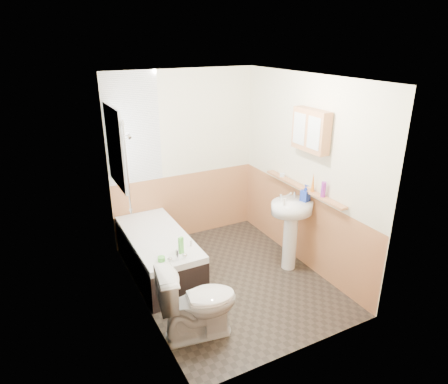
% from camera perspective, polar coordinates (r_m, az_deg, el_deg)
% --- Properties ---
extents(floor, '(2.80, 2.80, 0.00)m').
position_cam_1_polar(floor, '(5.23, 0.78, -12.36)').
color(floor, black).
rests_on(floor, ground).
extents(ceiling, '(2.80, 2.80, 0.00)m').
position_cam_1_polar(ceiling, '(4.36, 0.95, 16.07)').
color(ceiling, white).
rests_on(ceiling, ground).
extents(wall_back, '(2.20, 0.02, 2.50)m').
position_cam_1_polar(wall_back, '(5.86, -5.75, 4.92)').
color(wall_back, '#EFE9C6').
rests_on(wall_back, ground).
extents(wall_front, '(2.20, 0.02, 2.50)m').
position_cam_1_polar(wall_front, '(3.58, 11.73, -6.63)').
color(wall_front, '#EFE9C6').
rests_on(wall_front, ground).
extents(wall_left, '(0.02, 2.80, 2.50)m').
position_cam_1_polar(wall_left, '(4.27, -12.36, -1.94)').
color(wall_left, '#EFE9C6').
rests_on(wall_left, ground).
extents(wall_right, '(0.02, 2.80, 2.50)m').
position_cam_1_polar(wall_right, '(5.24, 11.61, 2.55)').
color(wall_right, '#EFE9C6').
rests_on(wall_right, ground).
extents(wainscot_right, '(0.01, 2.80, 1.00)m').
position_cam_1_polar(wainscot_right, '(5.51, 10.85, -4.87)').
color(wainscot_right, tan).
rests_on(wainscot_right, wall_right).
extents(wainscot_front, '(2.20, 0.01, 1.00)m').
position_cam_1_polar(wainscot_front, '(4.00, 10.70, -16.03)').
color(wainscot_front, tan).
rests_on(wainscot_front, wall_front).
extents(wainscot_back, '(2.20, 0.01, 1.00)m').
position_cam_1_polar(wainscot_back, '(6.10, -5.41, -1.90)').
color(wainscot_back, tan).
rests_on(wainscot_back, wall_back).
extents(tile_cladding_left, '(0.01, 2.80, 2.50)m').
position_cam_1_polar(tile_cladding_left, '(4.27, -12.08, -1.89)').
color(tile_cladding_left, white).
rests_on(tile_cladding_left, wall_left).
extents(tile_return_back, '(0.75, 0.01, 1.50)m').
position_cam_1_polar(tile_return_back, '(5.49, -12.94, 8.76)').
color(tile_return_back, white).
rests_on(tile_return_back, wall_back).
extents(window, '(0.03, 0.79, 0.99)m').
position_cam_1_polar(window, '(5.03, -15.22, 6.21)').
color(window, white).
rests_on(window, wall_left).
extents(bathtub, '(0.70, 1.59, 0.68)m').
position_cam_1_polar(bathtub, '(5.30, -9.32, -8.58)').
color(bathtub, black).
rests_on(bathtub, floor).
extents(shower_riser, '(0.10, 0.07, 1.12)m').
position_cam_1_polar(shower_riser, '(4.66, -13.64, 4.42)').
color(shower_riser, silver).
rests_on(shower_riser, wall_left).
extents(toilet, '(0.87, 0.58, 0.79)m').
position_cam_1_polar(toilet, '(4.19, -3.75, -15.46)').
color(toilet, white).
rests_on(toilet, floor).
extents(sink, '(0.56, 0.45, 1.07)m').
position_cam_1_polar(sink, '(5.21, 9.57, -4.17)').
color(sink, white).
rests_on(sink, floor).
extents(pine_shelf, '(0.10, 1.52, 0.03)m').
position_cam_1_polar(pine_shelf, '(5.22, 11.19, 0.58)').
color(pine_shelf, tan).
rests_on(pine_shelf, wall_right).
extents(medicine_cabinet, '(0.14, 0.56, 0.50)m').
position_cam_1_polar(medicine_cabinet, '(4.91, 12.29, 8.60)').
color(medicine_cabinet, tan).
rests_on(medicine_cabinet, wall_right).
extents(foam_can, '(0.06, 0.06, 0.19)m').
position_cam_1_polar(foam_can, '(4.91, 14.01, 0.36)').
color(foam_can, purple).
rests_on(foam_can, pine_shelf).
extents(green_bottle, '(0.06, 0.06, 0.25)m').
position_cam_1_polar(green_bottle, '(5.04, 12.60, 1.37)').
color(green_bottle, orange).
rests_on(green_bottle, pine_shelf).
extents(black_jar, '(0.08, 0.08, 0.04)m').
position_cam_1_polar(black_jar, '(5.54, 8.33, 2.43)').
color(black_jar, silver).
rests_on(black_jar, pine_shelf).
extents(soap_bottle, '(0.15, 0.24, 0.10)m').
position_cam_1_polar(soap_bottle, '(5.14, 11.51, -0.75)').
color(soap_bottle, '#19339E').
rests_on(soap_bottle, sink).
extents(clear_bottle, '(0.04, 0.04, 0.09)m').
position_cam_1_polar(clear_bottle, '(4.97, 8.60, -1.42)').
color(clear_bottle, silver).
rests_on(clear_bottle, sink).
extents(blue_gel, '(0.06, 0.05, 0.20)m').
position_cam_1_polar(blue_gel, '(4.69, -6.16, -7.59)').
color(blue_gel, '#59C647').
rests_on(blue_gel, bathtub).
extents(cream_jar, '(0.09, 0.09, 0.05)m').
position_cam_1_polar(cream_jar, '(4.60, -8.94, -9.42)').
color(cream_jar, '#59C647').
rests_on(cream_jar, bathtub).
extents(orange_bottle, '(0.03, 0.03, 0.08)m').
position_cam_1_polar(orange_bottle, '(4.86, -4.75, -7.28)').
color(orange_bottle, silver).
rests_on(orange_bottle, bathtub).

